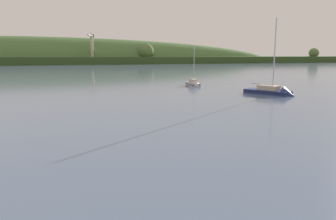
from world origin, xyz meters
name	(u,v)px	position (x,y,z in m)	size (l,w,h in m)	color
far_shoreline_hill	(9,63)	(-42.62, 260.29, 0.32)	(535.61, 69.19, 38.64)	#314A21
dockside_crane	(92,49)	(12.09, 234.74, 9.85)	(6.18, 13.55, 20.38)	#4C4C51
sailboat_near_mooring	(273,93)	(24.88, 53.83, 0.26)	(6.35, 8.92, 13.83)	navy
sailboat_far_left	(194,85)	(18.02, 72.02, 0.27)	(2.52, 6.27, 9.36)	#ADB2BC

